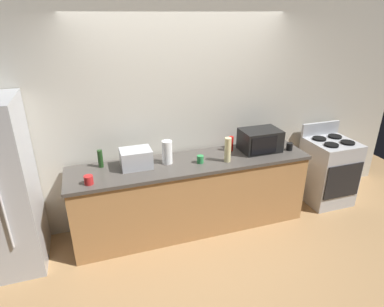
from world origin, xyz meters
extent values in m
plane|color=#A87F51|center=(0.00, 0.00, 0.00)|extent=(8.00, 8.00, 0.00)
cube|color=beige|center=(0.00, 0.81, 1.35)|extent=(6.40, 0.10, 2.70)
cube|color=#B27F4C|center=(0.00, 0.40, 0.43)|extent=(2.80, 0.60, 0.86)
cube|color=#47423D|center=(0.00, 0.40, 0.88)|extent=(2.84, 0.64, 0.04)
cylinder|color=silver|center=(-1.91, 0.03, 1.00)|extent=(0.02, 0.02, 1.10)
cube|color=#B7BABF|center=(2.00, 0.40, 0.45)|extent=(0.60, 0.60, 0.90)
cube|color=black|center=(2.00, 0.10, 0.45)|extent=(0.55, 0.02, 0.48)
cube|color=#B7BABF|center=(2.00, 0.68, 0.99)|extent=(0.60, 0.04, 0.18)
cylinder|color=black|center=(1.87, 0.28, 0.91)|extent=(0.18, 0.18, 0.02)
cylinder|color=black|center=(2.13, 0.28, 0.91)|extent=(0.18, 0.18, 0.02)
cylinder|color=black|center=(1.87, 0.52, 0.91)|extent=(0.18, 0.18, 0.02)
cylinder|color=black|center=(2.13, 0.52, 0.91)|extent=(0.18, 0.18, 0.02)
cube|color=black|center=(0.91, 0.45, 1.04)|extent=(0.48, 0.34, 0.27)
cube|color=black|center=(0.87, 0.28, 1.04)|extent=(0.34, 0.01, 0.21)
cube|color=#B7BABF|center=(-0.64, 0.46, 1.01)|extent=(0.34, 0.26, 0.21)
cylinder|color=white|center=(-0.28, 0.45, 1.04)|extent=(0.12, 0.12, 0.27)
cylinder|color=#1E3F19|center=(-1.01, 0.59, 1.00)|extent=(0.06, 0.06, 0.20)
cylinder|color=red|center=(0.56, 0.54, 0.99)|extent=(0.06, 0.06, 0.19)
cylinder|color=beige|center=(0.39, 0.27, 1.05)|extent=(0.08, 0.08, 0.29)
cylinder|color=#2D8C47|center=(0.08, 0.33, 0.94)|extent=(0.08, 0.08, 0.09)
cylinder|color=red|center=(-1.16, 0.22, 0.95)|extent=(0.09, 0.09, 0.09)
cylinder|color=black|center=(1.27, 0.33, 0.95)|extent=(0.08, 0.08, 0.09)
camera|label=1|loc=(-1.09, -2.84, 2.50)|focal=30.38mm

